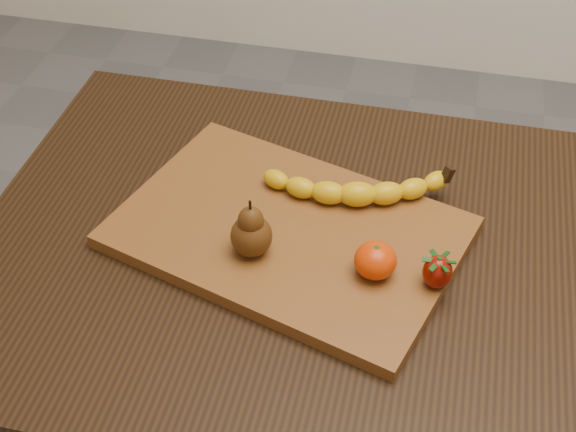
% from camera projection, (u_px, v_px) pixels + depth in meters
% --- Properties ---
extents(table, '(1.00, 0.70, 0.76)m').
position_uv_depth(table, '(336.00, 300.00, 1.14)').
color(table, black).
rests_on(table, ground).
extents(cutting_board, '(0.52, 0.42, 0.02)m').
position_uv_depth(cutting_board, '(288.00, 232.00, 1.09)').
color(cutting_board, brown).
rests_on(cutting_board, table).
extents(banana, '(0.23, 0.11, 0.04)m').
position_uv_depth(banana, '(357.00, 194.00, 1.11)').
color(banana, '#EBB50B').
rests_on(banana, cutting_board).
extents(pear, '(0.06, 0.06, 0.09)m').
position_uv_depth(pear, '(251.00, 227.00, 1.02)').
color(pear, '#4E2B0C').
rests_on(pear, cutting_board).
extents(mandarin, '(0.07, 0.07, 0.05)m').
position_uv_depth(mandarin, '(375.00, 260.00, 1.01)').
color(mandarin, '#D53402').
rests_on(mandarin, cutting_board).
extents(strawberry, '(0.04, 0.04, 0.05)m').
position_uv_depth(strawberry, '(437.00, 271.00, 0.99)').
color(strawberry, '#7D0D03').
rests_on(strawberry, cutting_board).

